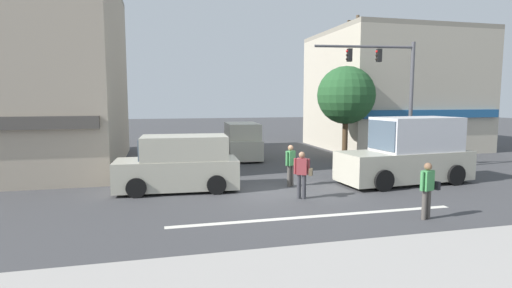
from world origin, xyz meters
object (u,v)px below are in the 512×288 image
Objects in this scene: pedestrian_mid_crossing at (302,172)px; van_parked_curbside at (242,141)px; street_tree at (346,95)px; utility_pole_near_left at (53,81)px; box_truck_waiting_far at (409,153)px; pedestrian_foreground_with_bag at (428,187)px; traffic_light_mast at (392,85)px; utility_pole_far_right at (356,82)px; van_crossing_center at (180,165)px; pedestrian_far_side at (291,163)px.

van_parked_curbside is at bearing 90.29° from pedestrian_mid_crossing.
utility_pole_near_left is (-14.76, -2.61, 0.54)m from street_tree.
pedestrian_mid_crossing is at bearing -124.99° from street_tree.
pedestrian_foreground_with_bag is at bearing -119.16° from box_truck_waiting_far.
traffic_light_mast is 3.71× the size of pedestrian_mid_crossing.
traffic_light_mast is at bearing 34.15° from pedestrian_mid_crossing.
utility_pole_far_right is 5.32× the size of pedestrian_mid_crossing.
traffic_light_mast reaches higher than van_crossing_center.
box_truck_waiting_far is at bearing -105.09° from utility_pole_far_right.
traffic_light_mast is 6.95m from pedestrian_far_side.
van_parked_curbside is (-6.12, 5.91, -3.17)m from traffic_light_mast.
traffic_light_mast is at bearing -5.15° from utility_pole_near_left.
traffic_light_mast is 3.71× the size of pedestrian_foreground_with_bag.
van_crossing_center is (-10.18, -1.75, -3.17)m from traffic_light_mast.
pedestrian_foreground_with_bag is 5.71m from pedestrian_far_side.
box_truck_waiting_far is at bearing 60.84° from pedestrian_foreground_with_bag.
street_tree is 0.94× the size of box_truck_waiting_far.
utility_pole_near_left reaches higher than pedestrian_far_side.
utility_pole_far_right reaches higher than street_tree.
utility_pole_far_right is 1.43× the size of traffic_light_mast.
box_truck_waiting_far is at bearing -6.51° from pedestrian_far_side.
box_truck_waiting_far is 3.44× the size of pedestrian_foreground_with_bag.
van_crossing_center is (-4.06, -7.66, 0.00)m from van_parked_curbside.
street_tree reaches higher than pedestrian_mid_crossing.
van_crossing_center is 2.81× the size of pedestrian_far_side.
van_parked_curbside is (-5.71, 1.94, -2.71)m from street_tree.
utility_pole_far_right is 12.32m from pedestrian_far_side.
pedestrian_far_side is (-5.79, -2.09, -3.22)m from traffic_light_mast.
van_parked_curbside is at bearing 62.08° from van_crossing_center.
pedestrian_mid_crossing is 1.00× the size of pedestrian_far_side.
van_parked_curbside is 2.83× the size of pedestrian_mid_crossing.
utility_pole_far_right is 10.48m from box_truck_waiting_far.
pedestrian_mid_crossing is at bearing -125.36° from utility_pole_far_right.
street_tree is 11.64m from van_crossing_center.
van_parked_curbside is 0.82× the size of box_truck_waiting_far.
box_truck_waiting_far is at bearing -93.51° from street_tree.
utility_pole_far_right is 5.32× the size of pedestrian_far_side.
box_truck_waiting_far reaches higher than pedestrian_far_side.
utility_pole_far_right is at bearing 35.99° from van_crossing_center.
box_truck_waiting_far is (-0.81, -2.66, -2.92)m from traffic_light_mast.
traffic_light_mast reaches higher than pedestrian_mid_crossing.
van_parked_curbside is at bearing -172.63° from utility_pole_far_right.
van_crossing_center is at bearing 174.45° from box_truck_waiting_far.
utility_pole_far_right reaches higher than traffic_light_mast.
street_tree is at bearing 30.35° from van_crossing_center.
van_crossing_center is (-11.95, -8.68, -3.59)m from utility_pole_far_right.
van_crossing_center is at bearing -144.01° from utility_pole_far_right.
pedestrian_foreground_with_bag is (-2.98, -11.24, -2.76)m from street_tree.
van_crossing_center is at bearing 140.89° from pedestrian_foreground_with_bag.
pedestrian_far_side is (0.28, 2.03, 0.00)m from pedestrian_mid_crossing.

